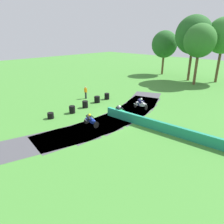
{
  "coord_description": "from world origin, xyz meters",
  "views": [
    {
      "loc": [
        13.2,
        -14.64,
        8.13
      ],
      "look_at": [
        -0.01,
        -0.87,
        0.9
      ],
      "focal_mm": 33.17,
      "sensor_mm": 36.0,
      "label": 1
    }
  ],
  "objects_px": {
    "tire_stack_near": "(51,116)",
    "track_marshal": "(86,93)",
    "tire_stack_mid_a": "(72,110)",
    "tire_stack_mid_b": "(85,104)",
    "motorcycle_trailing_white": "(141,104)",
    "tire_stack_extra_a": "(107,96)",
    "tire_stack_far": "(97,99)",
    "motorcycle_chase_green": "(120,111)",
    "motorcycle_lead_blue": "(91,120)"
  },
  "relations": [
    {
      "from": "tire_stack_mid_a",
      "to": "track_marshal",
      "type": "bearing_deg",
      "value": 124.99
    },
    {
      "from": "tire_stack_near",
      "to": "tire_stack_mid_b",
      "type": "bearing_deg",
      "value": 90.39
    },
    {
      "from": "motorcycle_lead_blue",
      "to": "tire_stack_mid_a",
      "type": "height_order",
      "value": "motorcycle_lead_blue"
    },
    {
      "from": "motorcycle_trailing_white",
      "to": "tire_stack_mid_b",
      "type": "distance_m",
      "value": 6.5
    },
    {
      "from": "motorcycle_lead_blue",
      "to": "tire_stack_mid_b",
      "type": "height_order",
      "value": "motorcycle_lead_blue"
    },
    {
      "from": "tire_stack_far",
      "to": "track_marshal",
      "type": "relative_size",
      "value": 0.49
    },
    {
      "from": "tire_stack_mid_a",
      "to": "tire_stack_far",
      "type": "relative_size",
      "value": 1.0
    },
    {
      "from": "motorcycle_trailing_white",
      "to": "tire_stack_extra_a",
      "type": "bearing_deg",
      "value": 179.77
    },
    {
      "from": "tire_stack_near",
      "to": "tire_stack_mid_a",
      "type": "relative_size",
      "value": 0.8
    },
    {
      "from": "motorcycle_trailing_white",
      "to": "tire_stack_near",
      "type": "height_order",
      "value": "motorcycle_trailing_white"
    },
    {
      "from": "motorcycle_lead_blue",
      "to": "tire_stack_extra_a",
      "type": "relative_size",
      "value": 2.11
    },
    {
      "from": "tire_stack_near",
      "to": "tire_stack_mid_b",
      "type": "height_order",
      "value": "tire_stack_mid_b"
    },
    {
      "from": "motorcycle_trailing_white",
      "to": "tire_stack_far",
      "type": "relative_size",
      "value": 2.11
    },
    {
      "from": "motorcycle_chase_green",
      "to": "tire_stack_far",
      "type": "xyz_separation_m",
      "value": [
        -5.32,
        1.6,
        -0.23
      ]
    },
    {
      "from": "motorcycle_chase_green",
      "to": "track_marshal",
      "type": "bearing_deg",
      "value": 167.37
    },
    {
      "from": "tire_stack_mid_a",
      "to": "motorcycle_chase_green",
      "type": "bearing_deg",
      "value": 31.75
    },
    {
      "from": "tire_stack_mid_a",
      "to": "tire_stack_far",
      "type": "height_order",
      "value": "same"
    },
    {
      "from": "tire_stack_near",
      "to": "tire_stack_extra_a",
      "type": "distance_m",
      "value": 8.7
    },
    {
      "from": "motorcycle_chase_green",
      "to": "motorcycle_trailing_white",
      "type": "height_order",
      "value": "motorcycle_trailing_white"
    },
    {
      "from": "motorcycle_trailing_white",
      "to": "tire_stack_mid_b",
      "type": "bearing_deg",
      "value": -140.85
    },
    {
      "from": "tire_stack_mid_a",
      "to": "tire_stack_far",
      "type": "bearing_deg",
      "value": 100.22
    },
    {
      "from": "motorcycle_chase_green",
      "to": "tire_stack_mid_a",
      "type": "xyz_separation_m",
      "value": [
        -4.53,
        -2.8,
        -0.23
      ]
    },
    {
      "from": "tire_stack_mid_a",
      "to": "track_marshal",
      "type": "relative_size",
      "value": 0.49
    },
    {
      "from": "motorcycle_lead_blue",
      "to": "tire_stack_near",
      "type": "relative_size",
      "value": 2.62
    },
    {
      "from": "motorcycle_lead_blue",
      "to": "tire_stack_extra_a",
      "type": "bearing_deg",
      "value": 125.22
    },
    {
      "from": "tire_stack_mid_b",
      "to": "tire_stack_far",
      "type": "bearing_deg",
      "value": 100.72
    },
    {
      "from": "motorcycle_lead_blue",
      "to": "tire_stack_near",
      "type": "xyz_separation_m",
      "value": [
        -4.46,
        -1.58,
        -0.33
      ]
    },
    {
      "from": "motorcycle_trailing_white",
      "to": "tire_stack_mid_a",
      "type": "bearing_deg",
      "value": -126.93
    },
    {
      "from": "tire_stack_mid_a",
      "to": "tire_stack_extra_a",
      "type": "height_order",
      "value": "same"
    },
    {
      "from": "motorcycle_lead_blue",
      "to": "motorcycle_chase_green",
      "type": "relative_size",
      "value": 1.0
    },
    {
      "from": "tire_stack_mid_a",
      "to": "tire_stack_far",
      "type": "distance_m",
      "value": 4.47
    },
    {
      "from": "tire_stack_mid_a",
      "to": "tire_stack_mid_b",
      "type": "height_order",
      "value": "same"
    },
    {
      "from": "motorcycle_trailing_white",
      "to": "motorcycle_chase_green",
      "type": "bearing_deg",
      "value": -92.45
    },
    {
      "from": "tire_stack_near",
      "to": "tire_stack_far",
      "type": "xyz_separation_m",
      "value": [
        -0.46,
        6.84,
        0.1
      ]
    },
    {
      "from": "tire_stack_extra_a",
      "to": "track_marshal",
      "type": "distance_m",
      "value": 2.88
    },
    {
      "from": "motorcycle_lead_blue",
      "to": "motorcycle_chase_green",
      "type": "bearing_deg",
      "value": 83.83
    },
    {
      "from": "tire_stack_far",
      "to": "tire_stack_extra_a",
      "type": "xyz_separation_m",
      "value": [
        -0.1,
        1.84,
        -0.0
      ]
    },
    {
      "from": "motorcycle_chase_green",
      "to": "tire_stack_mid_a",
      "type": "height_order",
      "value": "motorcycle_chase_green"
    },
    {
      "from": "motorcycle_trailing_white",
      "to": "track_marshal",
      "type": "bearing_deg",
      "value": -167.82
    },
    {
      "from": "motorcycle_chase_green",
      "to": "tire_stack_near",
      "type": "xyz_separation_m",
      "value": [
        -4.86,
        -5.25,
        -0.33
      ]
    },
    {
      "from": "motorcycle_chase_green",
      "to": "tire_stack_far",
      "type": "relative_size",
      "value": 2.11
    },
    {
      "from": "tire_stack_near",
      "to": "tire_stack_far",
      "type": "height_order",
      "value": "tire_stack_far"
    },
    {
      "from": "tire_stack_near",
      "to": "track_marshal",
      "type": "distance_m",
      "value": 7.54
    },
    {
      "from": "motorcycle_trailing_white",
      "to": "tire_stack_mid_a",
      "type": "relative_size",
      "value": 2.11
    },
    {
      "from": "motorcycle_chase_green",
      "to": "tire_stack_far",
      "type": "distance_m",
      "value": 5.56
    },
    {
      "from": "motorcycle_trailing_white",
      "to": "track_marshal",
      "type": "relative_size",
      "value": 1.04
    },
    {
      "from": "tire_stack_near",
      "to": "tire_stack_far",
      "type": "relative_size",
      "value": 0.8
    },
    {
      "from": "motorcycle_trailing_white",
      "to": "track_marshal",
      "type": "height_order",
      "value": "track_marshal"
    },
    {
      "from": "track_marshal",
      "to": "tire_stack_far",
      "type": "bearing_deg",
      "value": -3.05
    },
    {
      "from": "tire_stack_mid_b",
      "to": "tire_stack_extra_a",
      "type": "xyz_separation_m",
      "value": [
        -0.53,
        4.12,
        -0.0
      ]
    }
  ]
}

